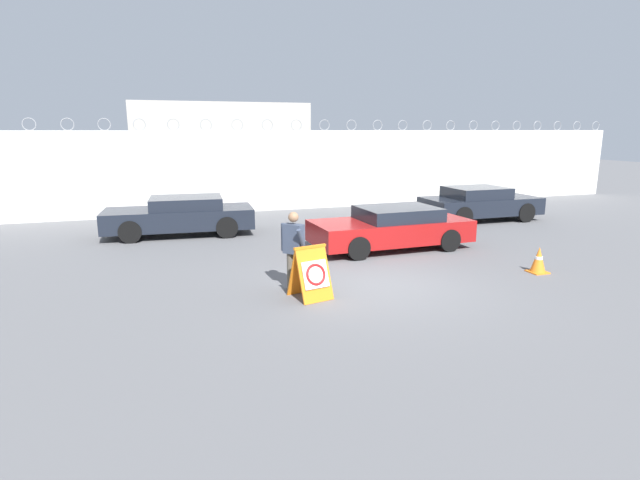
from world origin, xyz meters
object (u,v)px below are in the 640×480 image
Objects in this scene: barricade_sign at (311,272)px; security_guard at (294,247)px; parked_car_far_side at (479,203)px; parked_car_front_coupe at (181,216)px; traffic_cone_near at (539,260)px; parked_car_rear_sedan at (392,228)px.

barricade_sign is 0.76m from security_guard.
barricade_sign is at bearing -25.06° from security_guard.
parked_car_far_side is (8.81, 6.62, 0.11)m from barricade_sign.
parked_car_far_side is at bearing 179.90° from parked_car_front_coupe.
barricade_sign is at bearing -179.50° from traffic_cone_near.
barricade_sign is 0.23× the size of parked_car_front_coupe.
security_guard reaches higher than parked_car_rear_sedan.
parked_car_far_side is (9.00, 6.00, -0.29)m from security_guard.
parked_car_far_side reaches higher than barricade_sign.
parked_car_front_coupe is at bearing 153.39° from security_guard.
security_guard is 6.03m from traffic_cone_near.
traffic_cone_near is 10.81m from parked_car_front_coupe.
security_guard is 4.71m from parked_car_rear_sedan.
security_guard is 7.05m from parked_car_front_coupe.
parked_car_front_coupe reaches higher than barricade_sign.
parked_car_far_side is at bearing 23.96° from barricade_sign.
parked_car_far_side is (3.03, 6.57, 0.34)m from traffic_cone_near.
parked_car_rear_sedan is 1.05× the size of parked_car_far_side.
parked_car_front_coupe is 1.04× the size of parked_car_rear_sedan.
parked_car_rear_sedan is at bearing 123.21° from traffic_cone_near.
parked_car_front_coupe is (-7.93, 7.33, 0.33)m from traffic_cone_near.
parked_car_front_coupe is at bearing 93.31° from barricade_sign.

